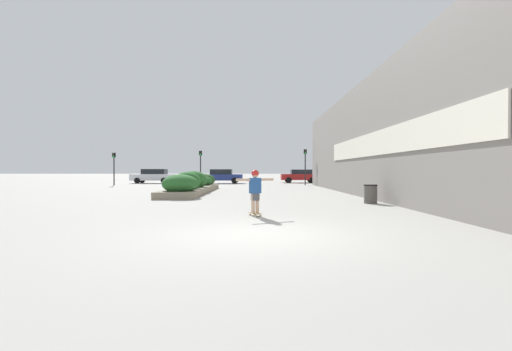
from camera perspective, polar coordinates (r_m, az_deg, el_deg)
ground_plane at (r=7.58m, az=0.74°, el=-9.83°), size 300.00×300.00×0.00m
building_wall_right at (r=19.56m, az=17.51°, el=5.65°), size 0.67×30.03×6.13m
planter_box at (r=22.10m, az=-10.44°, el=-1.44°), size 2.01×11.33×1.39m
skateboard at (r=10.60m, az=-0.16°, el=-6.41°), size 0.42×0.60×0.09m
skateboarder at (r=10.52m, az=-0.16°, el=-1.90°), size 1.17×0.59×1.33m
trash_bin at (r=15.41m, az=18.53°, el=-2.93°), size 0.57×0.57×0.81m
car_leftmost at (r=39.91m, az=7.32°, el=-0.05°), size 4.30×1.88×1.53m
car_center_left at (r=39.87m, az=-16.77°, el=-0.06°), size 4.69×1.86×1.58m
car_center_right at (r=37.71m, az=-5.62°, el=-0.08°), size 4.27×1.98×1.55m
traffic_light_left at (r=33.30m, az=-9.26°, el=2.30°), size 0.28×0.30×3.32m
traffic_light_right at (r=33.67m, az=8.19°, el=2.47°), size 0.28×0.30×3.50m
traffic_light_far_left at (r=35.43m, az=-22.63°, el=1.97°), size 0.28×0.30×3.12m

